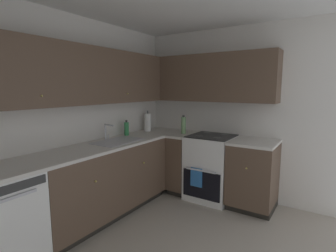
% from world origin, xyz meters
% --- Properties ---
extents(wall_back, '(4.02, 0.05, 2.46)m').
position_xyz_m(wall_back, '(0.00, 1.43, 1.23)').
color(wall_back, silver).
rests_on(wall_back, ground_plane).
extents(wall_right, '(0.05, 2.91, 2.46)m').
position_xyz_m(wall_right, '(1.99, 0.00, 1.23)').
color(wall_right, silver).
rests_on(wall_right, ground_plane).
extents(lower_cabinets_back, '(1.83, 0.62, 0.88)m').
position_xyz_m(lower_cabinets_back, '(0.45, 1.11, 0.44)').
color(lower_cabinets_back, brown).
rests_on(lower_cabinets_back, ground_plane).
extents(countertop_back, '(3.03, 0.60, 0.03)m').
position_xyz_m(countertop_back, '(0.44, 1.11, 0.90)').
color(countertop_back, beige).
rests_on(countertop_back, lower_cabinets_back).
extents(lower_cabinets_right, '(0.62, 1.48, 0.88)m').
position_xyz_m(lower_cabinets_right, '(1.66, -0.05, 0.44)').
color(lower_cabinets_right, brown).
rests_on(lower_cabinets_right, ground_plane).
extents(countertop_right, '(0.60, 1.48, 0.03)m').
position_xyz_m(countertop_right, '(1.66, -0.05, 0.90)').
color(countertop_right, beige).
rests_on(countertop_right, lower_cabinets_right).
extents(oven_range, '(0.68, 0.62, 1.07)m').
position_xyz_m(oven_range, '(1.68, 0.21, 0.47)').
color(oven_range, white).
rests_on(oven_range, ground_plane).
extents(upper_cabinets_back, '(2.71, 0.34, 0.67)m').
position_xyz_m(upper_cabinets_back, '(0.28, 1.25, 1.74)').
color(upper_cabinets_back, brown).
extents(upper_cabinets_right, '(0.32, 2.03, 0.67)m').
position_xyz_m(upper_cabinets_right, '(1.80, 0.39, 1.74)').
color(upper_cabinets_right, brown).
extents(sink, '(0.63, 0.40, 0.10)m').
position_xyz_m(sink, '(0.68, 1.08, 0.88)').
color(sink, '#B7B7BC').
rests_on(sink, countertop_back).
extents(faucet, '(0.07, 0.16, 0.21)m').
position_xyz_m(faucet, '(0.69, 1.28, 1.04)').
color(faucet, silver).
rests_on(faucet, countertop_back).
extents(soap_bottle, '(0.07, 0.07, 0.22)m').
position_xyz_m(soap_bottle, '(1.07, 1.29, 1.02)').
color(soap_bottle, '#338C4C').
rests_on(soap_bottle, countertop_back).
extents(paper_towel_roll, '(0.11, 0.11, 0.34)m').
position_xyz_m(paper_towel_roll, '(1.55, 1.27, 1.06)').
color(paper_towel_roll, white).
rests_on(paper_towel_roll, countertop_back).
extents(oil_bottle, '(0.07, 0.07, 0.28)m').
position_xyz_m(oil_bottle, '(1.66, 0.67, 1.05)').
color(oil_bottle, '#729E66').
rests_on(oil_bottle, countertop_right).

